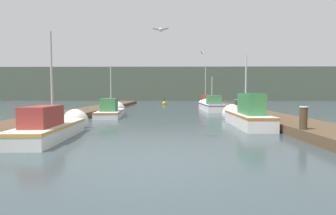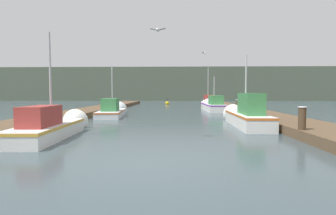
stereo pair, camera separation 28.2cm
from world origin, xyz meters
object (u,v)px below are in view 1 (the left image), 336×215
object	(u,v)px
fishing_boat_2	(112,111)
seagull_lead	(161,30)
fishing_boat_0	(55,126)
fishing_boat_3	(211,106)
fishing_boat_1	(245,115)
mooring_piling_2	(260,113)
mooring_piling_1	(236,108)
seagull_1	(203,53)
fishing_boat_4	(205,104)
mooring_piling_0	(303,123)
channel_buoy	(164,103)

from	to	relation	value
fishing_boat_2	seagull_lead	xyz separation A→B (m)	(4.09, -10.14, 3.58)
fishing_boat_0	fishing_boat_3	distance (m)	17.05
fishing_boat_1	mooring_piling_2	distance (m)	0.86
mooring_piling_1	seagull_1	world-z (taller)	seagull_1
fishing_boat_4	mooring_piling_1	world-z (taller)	fishing_boat_4
mooring_piling_0	fishing_boat_4	bearing A→B (deg)	93.04
fishing_boat_0	channel_buoy	xyz separation A→B (m)	(3.50, 27.60, -0.24)
fishing_boat_3	fishing_boat_4	size ratio (longest dim) A/B	1.04
seagull_1	fishing_boat_4	bearing A→B (deg)	-146.57
fishing_boat_3	mooring_piling_1	distance (m)	6.04
seagull_lead	channel_buoy	bearing A→B (deg)	96.53
fishing_boat_4	channel_buoy	bearing A→B (deg)	127.46
fishing_boat_0	fishing_boat_2	distance (m)	9.33
fishing_boat_4	seagull_lead	xyz separation A→B (m)	(-4.19, -20.43, 3.47)
fishing_boat_2	channel_buoy	distance (m)	18.58
fishing_boat_1	fishing_boat_3	distance (m)	10.95
fishing_boat_1	mooring_piling_2	size ratio (longest dim) A/B	5.23
mooring_piling_0	channel_buoy	bearing A→B (deg)	102.02
fishing_boat_1	seagull_lead	world-z (taller)	seagull_lead
fishing_boat_2	mooring_piling_1	world-z (taller)	fishing_boat_2
fishing_boat_1	mooring_piling_2	world-z (taller)	fishing_boat_1
mooring_piling_2	fishing_boat_2	bearing A→B (deg)	150.21
fishing_boat_4	mooring_piling_0	distance (m)	20.10
fishing_boat_0	mooring_piling_0	world-z (taller)	fishing_boat_0
fishing_boat_2	mooring_piling_0	size ratio (longest dim) A/B	5.05
seagull_lead	fishing_boat_0	bearing A→B (deg)	174.24
mooring_piling_0	mooring_piling_2	distance (m)	4.49
fishing_boat_1	mooring_piling_1	bearing A→B (deg)	81.70
fishing_boat_0	fishing_boat_1	xyz separation A→B (m)	(8.51, 3.91, 0.12)
fishing_boat_2	channel_buoy	world-z (taller)	fishing_boat_2
mooring_piling_2	channel_buoy	distance (m)	24.28
fishing_boat_0	fishing_boat_2	xyz separation A→B (m)	(0.12, 9.33, -0.04)
fishing_boat_4	mooring_piling_2	distance (m)	15.61
fishing_boat_0	mooring_piling_1	world-z (taller)	fishing_boat_0
mooring_piling_2	seagull_lead	bearing A→B (deg)	-136.68
channel_buoy	seagull_lead	bearing A→B (deg)	-88.56
fishing_boat_0	mooring_piling_2	world-z (taller)	fishing_boat_0
fishing_boat_4	fishing_boat_2	bearing A→B (deg)	-122.94
seagull_lead	fishing_boat_3	bearing A→B (deg)	80.25
fishing_boat_4	mooring_piling_1	distance (m)	10.76
fishing_boat_3	seagull_1	bearing A→B (deg)	-107.40
mooring_piling_0	mooring_piling_1	bearing A→B (deg)	91.02
mooring_piling_0	mooring_piling_1	distance (m)	9.35
mooring_piling_1	seagull_1	size ratio (longest dim) A/B	2.51
mooring_piling_0	mooring_piling_1	world-z (taller)	mooring_piling_0
fishing_boat_3	seagull_lead	xyz separation A→B (m)	(-4.15, -15.67, 3.48)
fishing_boat_1	fishing_boat_3	size ratio (longest dim) A/B	1.08
seagull_lead	seagull_1	world-z (taller)	seagull_1
fishing_boat_0	mooring_piling_2	xyz separation A→B (m)	(9.36, 4.04, 0.20)
fishing_boat_3	fishing_boat_2	bearing A→B (deg)	-148.50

